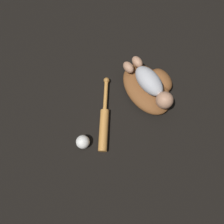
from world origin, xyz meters
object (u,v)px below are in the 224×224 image
at_px(baby_figure, 150,83).
at_px(baseball_glove, 149,87).
at_px(baseball, 83,142).
at_px(baseball_bat, 104,122).

bearing_deg(baby_figure, baseball_glove, 115.25).
distance_m(baseball_glove, baseball, 0.49).
relative_size(baby_figure, baseball, 4.88).
height_order(baseball_glove, baseball, baseball_glove).
height_order(baseball_glove, baby_figure, baby_figure).
relative_size(baseball_glove, baby_figure, 1.11).
bearing_deg(baseball_glove, baby_figure, -64.75).
xyz_separation_m(baseball_glove, baby_figure, (0.01, -0.02, 0.09)).
height_order(baby_figure, baseball, baby_figure).
relative_size(baseball_glove, baseball_bat, 1.12).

